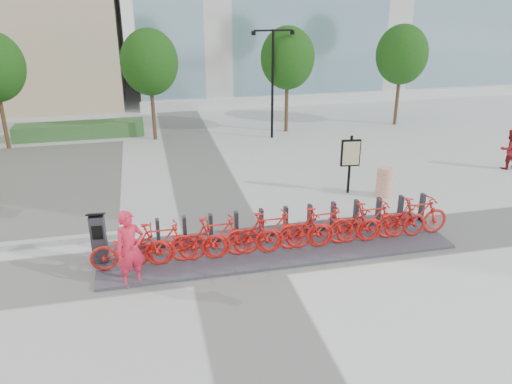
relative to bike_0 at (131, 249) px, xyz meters
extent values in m
plane|color=silver|center=(2.60, 0.05, -0.61)|extent=(120.00, 120.00, 0.00)
cube|color=#214A23|center=(-2.40, 13.25, -0.26)|extent=(6.00, 1.20, 0.70)
cylinder|color=#4D3827|center=(-5.40, 12.05, 0.89)|extent=(0.18, 0.18, 3.00)
cylinder|color=#4D3827|center=(1.10, 12.05, 0.89)|extent=(0.18, 0.18, 3.00)
ellipsoid|color=#15350A|center=(1.10, 12.05, 2.99)|extent=(2.60, 2.60, 2.99)
cylinder|color=#4D3827|center=(7.60, 12.05, 0.89)|extent=(0.18, 0.18, 3.00)
ellipsoid|color=#15350A|center=(7.60, 12.05, 2.99)|extent=(2.60, 2.60, 2.99)
cylinder|color=#4D3827|center=(13.60, 12.05, 0.89)|extent=(0.18, 0.18, 3.00)
ellipsoid|color=#15350A|center=(13.60, 12.05, 2.99)|extent=(2.60, 2.60, 2.99)
cylinder|color=black|center=(6.60, 11.05, 1.89)|extent=(0.12, 0.12, 5.00)
cube|color=black|center=(6.15, 11.05, 4.34)|extent=(0.90, 0.08, 0.08)
cube|color=black|center=(7.05, 11.05, 4.34)|extent=(0.90, 0.08, 0.08)
cylinder|color=black|center=(5.70, 11.05, 4.24)|extent=(0.20, 0.20, 0.18)
cylinder|color=black|center=(7.50, 11.05, 4.24)|extent=(0.20, 0.20, 0.18)
cube|color=#3F3E4A|center=(3.90, 0.35, -0.57)|extent=(9.60, 2.40, 0.08)
imported|color=red|center=(0.00, 0.00, 0.00)|extent=(2.01, 0.70, 1.06)
imported|color=red|center=(0.72, 0.00, 0.06)|extent=(1.95, 0.55, 1.17)
imported|color=red|center=(1.44, 0.00, 0.00)|extent=(2.01, 0.70, 1.06)
imported|color=red|center=(2.16, 0.00, 0.06)|extent=(1.95, 0.55, 1.17)
imported|color=red|center=(2.88, 0.00, 0.00)|extent=(2.01, 0.70, 1.06)
imported|color=red|center=(3.60, 0.00, 0.06)|extent=(1.95, 0.55, 1.17)
imported|color=red|center=(4.32, 0.00, 0.00)|extent=(2.01, 0.70, 1.06)
imported|color=red|center=(5.04, 0.00, 0.06)|extent=(1.95, 0.55, 1.17)
imported|color=red|center=(5.76, 0.00, 0.00)|extent=(2.01, 0.70, 1.06)
imported|color=red|center=(6.48, 0.00, 0.06)|extent=(1.95, 0.55, 1.17)
imported|color=red|center=(7.20, 0.00, 0.00)|extent=(2.01, 0.70, 1.06)
imported|color=red|center=(7.92, 0.00, 0.06)|extent=(1.95, 0.55, 1.17)
cube|color=#2A2A31|center=(-0.78, 0.49, 0.12)|extent=(0.38, 0.34, 1.30)
cube|color=black|center=(-0.78, 0.49, 0.81)|extent=(0.46, 0.39, 0.17)
cube|color=black|center=(-0.78, 0.32, 0.38)|extent=(0.26, 0.04, 0.36)
imported|color=red|center=(0.03, -0.70, 0.35)|extent=(0.82, 0.68, 1.92)
imported|color=maroon|center=(14.58, 4.61, 0.19)|extent=(0.79, 0.62, 1.60)
cylinder|color=#E4501A|center=(8.48, 3.07, -0.09)|extent=(0.57, 0.57, 1.04)
cylinder|color=black|center=(7.42, 3.65, 0.43)|extent=(0.09, 0.09, 2.07)
cube|color=black|center=(7.42, 3.65, 0.85)|extent=(0.68, 0.17, 0.94)
cube|color=#C7BA8B|center=(7.42, 3.60, 0.85)|extent=(0.58, 0.08, 0.83)
camera|label=1|loc=(0.57, -11.48, 6.04)|focal=35.00mm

